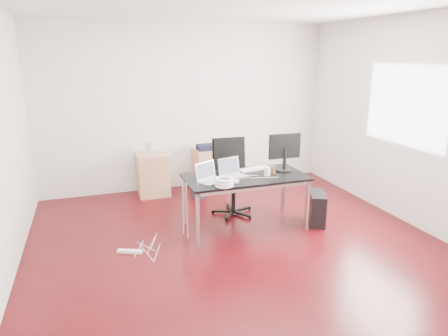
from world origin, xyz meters
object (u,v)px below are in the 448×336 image
object	(u,v)px
filing_cabinet_left	(153,174)
pc_tower	(317,208)
filing_cabinet_right	(209,169)
office_chair	(232,173)
desk	(245,180)

from	to	relation	value
filing_cabinet_left	pc_tower	bearing A→B (deg)	-44.55
filing_cabinet_right	filing_cabinet_left	bearing A→B (deg)	180.00
office_chair	pc_tower	size ratio (longest dim) A/B	2.40
office_chair	pc_tower	xyz separation A→B (m)	(0.98, -0.77, -0.39)
filing_cabinet_right	pc_tower	distance (m)	2.17
pc_tower	filing_cabinet_right	bearing A→B (deg)	141.88
filing_cabinet_left	pc_tower	xyz separation A→B (m)	(1.96, -1.93, -0.13)
office_chair	pc_tower	world-z (taller)	office_chair
filing_cabinet_right	desk	bearing A→B (deg)	-90.72
office_chair	filing_cabinet_left	size ratio (longest dim) A/B	1.54
office_chair	filing_cabinet_right	xyz separation A→B (m)	(0.00, 1.16, -0.26)
filing_cabinet_left	pc_tower	distance (m)	2.75
desk	pc_tower	world-z (taller)	desk
desk	pc_tower	xyz separation A→B (m)	(1.00, -0.20, -0.46)
desk	filing_cabinet_right	bearing A→B (deg)	89.28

